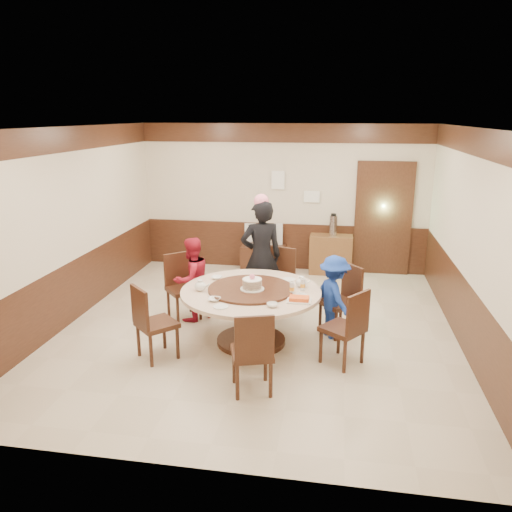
% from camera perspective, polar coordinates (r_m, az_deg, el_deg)
% --- Properties ---
extents(room, '(6.00, 6.04, 2.84)m').
position_cam_1_polar(room, '(6.89, 0.32, 0.02)').
color(room, beige).
rests_on(room, ground).
extents(banquet_table, '(1.84, 1.84, 0.78)m').
position_cam_1_polar(banquet_table, '(6.61, -0.58, -5.67)').
color(banquet_table, '#3B1E12').
rests_on(banquet_table, ground).
extents(chair_0, '(0.62, 0.62, 0.97)m').
position_cam_1_polar(chair_0, '(7.08, 9.58, -6.39)').
color(chair_0, '#3B1E12').
rests_on(chair_0, ground).
extents(chair_1, '(0.55, 0.56, 0.97)m').
position_cam_1_polar(chair_1, '(7.80, 2.51, -4.04)').
color(chair_1, '#3B1E12').
rests_on(chair_1, ground).
extents(chair_2, '(0.62, 0.62, 0.97)m').
position_cam_1_polar(chair_2, '(7.58, -8.30, -4.80)').
color(chair_2, '#3B1E12').
rests_on(chair_2, ground).
extents(chair_3, '(0.62, 0.62, 0.97)m').
position_cam_1_polar(chair_3, '(6.42, -11.38, -8.88)').
color(chair_3, '#3B1E12').
rests_on(chair_3, ground).
extents(chair_4, '(0.55, 0.56, 0.97)m').
position_cam_1_polar(chair_4, '(5.60, -0.44, -12.46)').
color(chair_4, '#3B1E12').
rests_on(chair_4, ground).
extents(chair_5, '(0.62, 0.62, 0.97)m').
position_cam_1_polar(chair_5, '(6.26, 9.97, -9.49)').
color(chair_5, '#3B1E12').
rests_on(chair_5, ground).
extents(person_standing, '(0.75, 0.63, 1.75)m').
position_cam_1_polar(person_standing, '(7.57, 0.59, -0.11)').
color(person_standing, black).
rests_on(person_standing, ground).
extents(person_red, '(0.74, 0.77, 1.25)m').
position_cam_1_polar(person_red, '(7.39, -7.34, -2.66)').
color(person_red, maroon).
rests_on(person_red, ground).
extents(person_blue, '(0.75, 0.86, 1.15)m').
position_cam_1_polar(person_blue, '(6.86, 8.92, -4.65)').
color(person_blue, '#183699').
rests_on(person_blue, ground).
extents(birthday_cake, '(0.31, 0.31, 0.21)m').
position_cam_1_polar(birthday_cake, '(6.45, -0.44, -3.21)').
color(birthday_cake, white).
rests_on(birthday_cake, banquet_table).
extents(teapot_left, '(0.17, 0.15, 0.13)m').
position_cam_1_polar(teapot_left, '(6.53, -6.38, -3.45)').
color(teapot_left, white).
rests_on(teapot_left, banquet_table).
extents(teapot_right, '(0.17, 0.15, 0.13)m').
position_cam_1_polar(teapot_right, '(6.65, 5.20, -3.04)').
color(teapot_right, white).
rests_on(teapot_right, banquet_table).
extents(bowl_0, '(0.15, 0.15, 0.04)m').
position_cam_1_polar(bowl_0, '(6.98, -4.51, -2.47)').
color(bowl_0, white).
rests_on(bowl_0, banquet_table).
extents(bowl_1, '(0.14, 0.14, 0.04)m').
position_cam_1_polar(bowl_1, '(5.98, 1.89, -5.62)').
color(bowl_1, white).
rests_on(bowl_1, banquet_table).
extents(bowl_2, '(0.15, 0.15, 0.04)m').
position_cam_1_polar(bowl_2, '(6.18, -4.79, -4.96)').
color(bowl_2, white).
rests_on(bowl_2, banquet_table).
extents(bowl_3, '(0.13, 0.13, 0.04)m').
position_cam_1_polar(bowl_3, '(6.30, 5.21, -4.52)').
color(bowl_3, white).
rests_on(bowl_3, banquet_table).
extents(saucer_near, '(0.18, 0.18, 0.01)m').
position_cam_1_polar(saucer_near, '(5.98, -4.05, -5.79)').
color(saucer_near, white).
rests_on(saucer_near, banquet_table).
extents(saucer_far, '(0.18, 0.18, 0.01)m').
position_cam_1_polar(saucer_far, '(6.94, 3.81, -2.68)').
color(saucer_far, white).
rests_on(saucer_far, banquet_table).
extents(shrimp_platter, '(0.30, 0.20, 0.06)m').
position_cam_1_polar(shrimp_platter, '(6.15, 4.96, -4.97)').
color(shrimp_platter, white).
rests_on(shrimp_platter, banquet_table).
extents(bottle_0, '(0.06, 0.06, 0.16)m').
position_cam_1_polar(bottle_0, '(6.38, 4.14, -3.68)').
color(bottle_0, white).
rests_on(bottle_0, banquet_table).
extents(bottle_1, '(0.06, 0.06, 0.16)m').
position_cam_1_polar(bottle_1, '(6.51, 5.36, -3.29)').
color(bottle_1, white).
rests_on(bottle_1, banquet_table).
extents(tv_stand, '(0.85, 0.45, 0.50)m').
position_cam_1_polar(tv_stand, '(9.76, 0.87, -0.22)').
color(tv_stand, '#3B1E12').
rests_on(tv_stand, ground).
extents(television, '(0.74, 0.21, 0.42)m').
position_cam_1_polar(television, '(9.65, 0.88, 2.42)').
color(television, gray).
rests_on(television, tv_stand).
extents(side_cabinet, '(0.80, 0.40, 0.75)m').
position_cam_1_polar(side_cabinet, '(9.66, 8.53, 0.19)').
color(side_cabinet, brown).
rests_on(side_cabinet, ground).
extents(thermos, '(0.15, 0.15, 0.38)m').
position_cam_1_polar(thermos, '(9.52, 8.81, 3.45)').
color(thermos, silver).
rests_on(thermos, side_cabinet).
extents(notice_left, '(0.25, 0.00, 0.35)m').
position_cam_1_polar(notice_left, '(9.63, 2.52, 8.66)').
color(notice_left, white).
rests_on(notice_left, room).
extents(notice_right, '(0.30, 0.00, 0.22)m').
position_cam_1_polar(notice_right, '(9.61, 6.38, 6.76)').
color(notice_right, white).
rests_on(notice_right, room).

